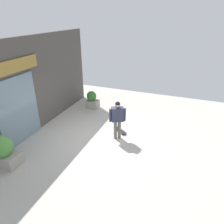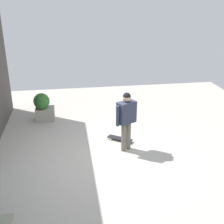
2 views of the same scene
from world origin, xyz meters
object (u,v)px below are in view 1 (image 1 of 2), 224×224
skateboarder (117,117)px  planter_box_right (92,99)px  skateboard (120,130)px  planter_box_left (5,150)px

skateboarder → planter_box_right: 3.33m
skateboard → planter_box_left: 4.43m
skateboarder → planter_box_left: (-2.89, 2.84, -0.39)m
skateboard → planter_box_left: size_ratio=0.60×
skateboarder → planter_box_left: 4.07m
planter_box_left → skateboard: bearing=-39.0°
skateboarder → planter_box_right: size_ratio=1.76×
skateboarder → skateboard: bearing=-20.4°
skateboard → planter_box_left: planter_box_left is taller
planter_box_left → planter_box_right: 5.29m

